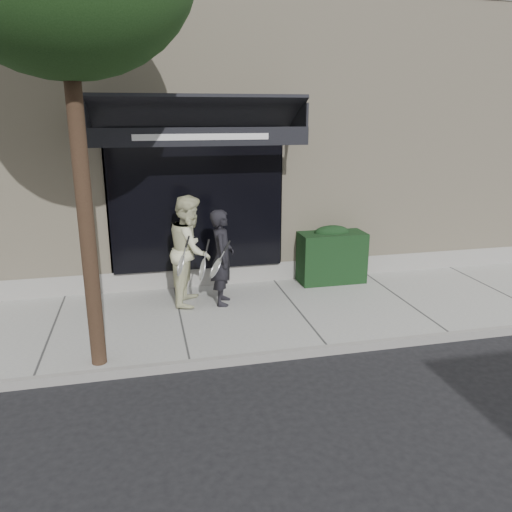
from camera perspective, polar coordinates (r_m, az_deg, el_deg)
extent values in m
plane|color=black|center=(8.80, 4.59, -6.62)|extent=(80.00, 80.00, 0.00)
cube|color=gray|center=(8.77, 4.60, -6.25)|extent=(20.00, 3.00, 0.12)
cube|color=gray|center=(7.44, 8.23, -10.56)|extent=(20.00, 0.10, 0.14)
cube|color=beige|center=(12.99, -1.91, 13.25)|extent=(14.00, 7.00, 5.50)
cube|color=gray|center=(10.24, 1.78, -1.76)|extent=(14.02, 0.42, 0.50)
cube|color=black|center=(9.46, -6.77, 6.32)|extent=(3.20, 0.30, 2.60)
cube|color=gray|center=(9.58, -16.48, 5.89)|extent=(0.08, 0.40, 2.60)
cube|color=gray|center=(9.91, 2.43, 6.85)|extent=(0.08, 0.40, 2.60)
cube|color=gray|center=(9.48, -7.15, 14.47)|extent=(3.36, 0.40, 0.12)
cube|color=black|center=(8.78, -6.71, 16.06)|extent=(3.60, 1.03, 0.55)
cube|color=black|center=(8.30, -6.22, 13.39)|extent=(3.60, 0.05, 0.30)
cube|color=white|center=(8.27, -6.19, 13.38)|extent=(2.20, 0.01, 0.10)
cube|color=black|center=(8.76, -18.73, 14.83)|extent=(0.04, 1.00, 0.45)
cube|color=black|center=(9.16, 4.87, 15.61)|extent=(0.04, 1.00, 0.45)
cube|color=black|center=(10.06, 8.53, -0.07)|extent=(1.30, 0.70, 1.00)
ellipsoid|color=black|center=(9.93, 8.65, 2.70)|extent=(0.71, 0.38, 0.27)
cylinder|color=black|center=(6.54, -19.11, 6.54)|extent=(0.20, 0.20, 4.80)
imported|color=black|center=(8.68, -3.89, -0.16)|extent=(0.52, 0.69, 1.69)
torus|color=silver|center=(8.33, -4.66, -1.38)|extent=(0.19, 0.31, 0.28)
cylinder|color=silver|center=(8.33, -4.66, -1.38)|extent=(0.15, 0.28, 0.24)
cylinder|color=silver|center=(8.33, -4.66, -1.38)|extent=(0.17, 0.03, 0.11)
cylinder|color=black|center=(8.33, -4.66, -1.38)|extent=(0.19, 0.04, 0.13)
torus|color=silver|center=(8.26, -6.15, -1.57)|extent=(0.11, 0.31, 0.30)
cylinder|color=silver|center=(8.26, -6.15, -1.57)|extent=(0.08, 0.27, 0.26)
cylinder|color=silver|center=(8.26, -6.15, -1.57)|extent=(0.18, 0.03, 0.06)
cylinder|color=black|center=(8.26, -6.15, -1.57)|extent=(0.20, 0.04, 0.08)
imported|color=beige|center=(8.76, -7.48, 0.68)|extent=(0.95, 1.09, 1.92)
torus|color=silver|center=(8.42, -8.60, -1.06)|extent=(0.14, 0.31, 0.30)
cylinder|color=silver|center=(8.42, -8.60, -1.06)|extent=(0.11, 0.28, 0.26)
cylinder|color=silver|center=(8.42, -8.60, -1.06)|extent=(0.18, 0.03, 0.07)
cylinder|color=black|center=(8.42, -8.60, -1.06)|extent=(0.20, 0.05, 0.09)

